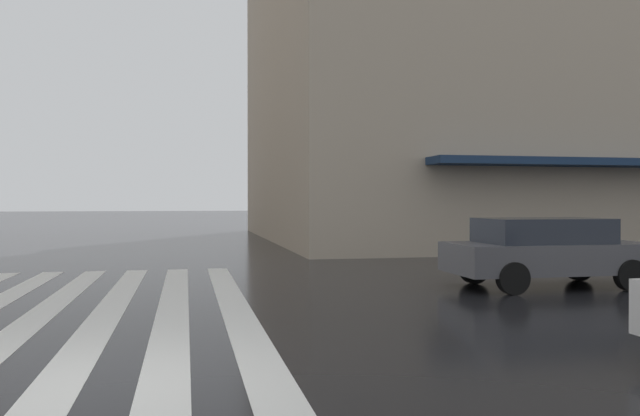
% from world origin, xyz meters
% --- Properties ---
extents(ground_plane, '(220.00, 220.00, 0.00)m').
position_xyz_m(ground_plane, '(0.00, 0.00, 0.00)').
color(ground_plane, black).
extents(zebra_crossing, '(13.00, 7.50, 0.01)m').
position_xyz_m(zebra_crossing, '(4.00, 1.82, 0.00)').
color(zebra_crossing, silver).
rests_on(zebra_crossing, ground_plane).
extents(haussmann_block_corner, '(20.53, 24.61, 21.89)m').
position_xyz_m(haussmann_block_corner, '(22.16, -16.81, 10.72)').
color(haussmann_block_corner, tan).
rests_on(haussmann_block_corner, ground_plane).
extents(car_dark_grey, '(1.85, 4.10, 1.41)m').
position_xyz_m(car_dark_grey, '(5.50, -8.10, 0.76)').
color(car_dark_grey, '#4C4C51').
rests_on(car_dark_grey, ground_plane).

